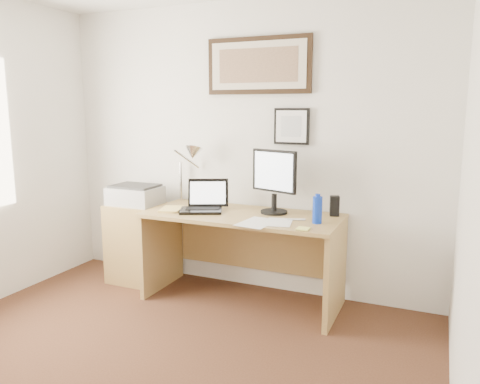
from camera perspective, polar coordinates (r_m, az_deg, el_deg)
The scene contains 18 objects.
wall_back at distance 4.13m, azimuth 0.36°, elevation 5.35°, with size 3.50×0.02×2.50m, color white.
wall_right at distance 1.82m, azimuth 27.26°, elevation -2.09°, with size 0.02×4.00×2.50m, color white.
side_cabinet at distance 4.47m, azimuth -12.28°, elevation -6.08°, with size 0.50×0.40×0.73m, color olive.
water_bottle at distance 3.53m, azimuth 9.41°, elevation -2.17°, with size 0.07×0.07×0.20m, color #0E30B7.
bottle_cap at distance 3.51m, azimuth 9.46°, elevation -0.39°, with size 0.04×0.04×0.02m, color #0E30B7.
speaker at distance 3.80m, azimuth 11.45°, elevation -1.68°, with size 0.07×0.06×0.16m, color black.
paper_sheet_a at distance 3.52m, azimuth 2.10°, elevation -3.75°, with size 0.23×0.33×0.00m, color silver.
paper_sheet_b at distance 3.54m, azimuth 4.75°, elevation -3.69°, with size 0.19×0.27×0.00m, color silver.
sticky_pad at distance 3.36m, azimuth 7.70°, elevation -4.44°, with size 0.09×0.09×0.01m, color #F1F373.
marker_pen at distance 3.61m, azimuth 6.87°, elevation -3.35°, with size 0.02×0.02×0.14m, color white.
book at distance 4.01m, azimuth -9.53°, elevation -2.04°, with size 0.17×0.23×0.02m, color #EECF70.
desk at distance 3.95m, azimuth 0.73°, elevation -5.76°, with size 1.60×0.70×0.75m.
laptop at distance 3.93m, azimuth -4.45°, elevation -1.46°, with size 0.41×0.42×0.26m.
lcd_monitor at distance 3.79m, azimuth 4.17°, elevation 1.68°, with size 0.41×0.22×0.52m.
printer at distance 4.38m, azimuth -12.64°, elevation -0.32°, with size 0.44×0.34×0.18m.
desk_lamp at distance 4.15m, azimuth -5.88°, elevation 4.44°, with size 0.29×0.27×0.53m.
picture_large at distance 4.05m, azimuth 2.24°, elevation 15.16°, with size 0.92×0.04×0.47m.
picture_small at distance 3.94m, azimuth 6.30°, elevation 7.96°, with size 0.30×0.03×0.30m.
Camera 1 is at (1.61, -1.78, 1.60)m, focal length 35.00 mm.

